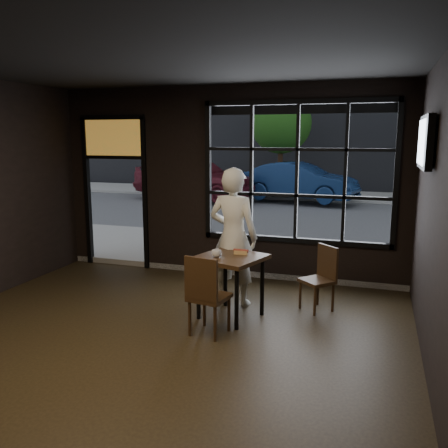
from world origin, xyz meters
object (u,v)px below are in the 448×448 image
(man, at_px, (233,237))
(navy_car, at_px, (299,181))
(cafe_table, at_px, (231,286))
(chair_near, at_px, (209,294))

(man, height_order, navy_car, man)
(cafe_table, xyz_separation_m, chair_near, (-0.08, -0.60, 0.08))
(chair_near, bearing_deg, cafe_table, -87.96)
(cafe_table, height_order, navy_car, navy_car)
(chair_near, bearing_deg, navy_car, -75.93)
(cafe_table, distance_m, chair_near, 0.61)
(chair_near, height_order, navy_car, navy_car)
(cafe_table, bearing_deg, man, 120.97)
(man, bearing_deg, chair_near, 97.89)
(cafe_table, height_order, chair_near, chair_near)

